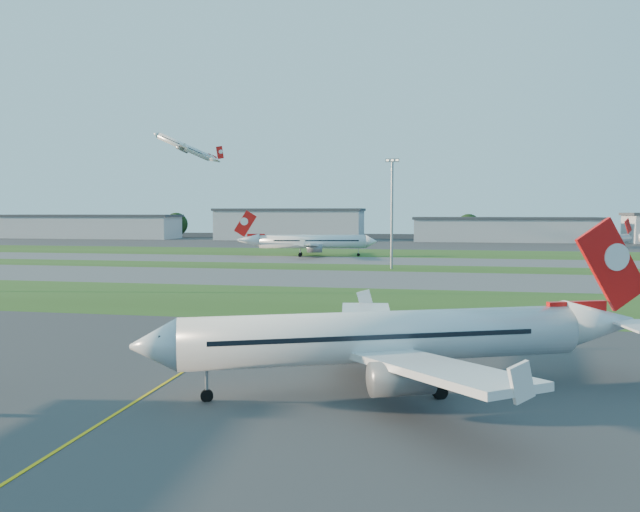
% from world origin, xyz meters
% --- Properties ---
extents(ground, '(700.00, 700.00, 0.00)m').
position_xyz_m(ground, '(0.00, 0.00, 0.00)').
color(ground, black).
rests_on(ground, ground).
extents(apron_near, '(300.00, 70.00, 0.01)m').
position_xyz_m(apron_near, '(0.00, 0.00, 0.01)').
color(apron_near, '#333335').
rests_on(apron_near, ground).
extents(grass_strip_a, '(300.00, 34.00, 0.01)m').
position_xyz_m(grass_strip_a, '(0.00, 52.00, 0.01)').
color(grass_strip_a, '#2B4717').
rests_on(grass_strip_a, ground).
extents(taxiway_a, '(300.00, 32.00, 0.01)m').
position_xyz_m(taxiway_a, '(0.00, 85.00, 0.01)').
color(taxiway_a, '#515154').
rests_on(taxiway_a, ground).
extents(grass_strip_b, '(300.00, 18.00, 0.01)m').
position_xyz_m(grass_strip_b, '(0.00, 110.00, 0.01)').
color(grass_strip_b, '#2B4717').
rests_on(grass_strip_b, ground).
extents(taxiway_b, '(300.00, 26.00, 0.01)m').
position_xyz_m(taxiway_b, '(0.00, 132.00, 0.01)').
color(taxiway_b, '#515154').
rests_on(taxiway_b, ground).
extents(grass_strip_c, '(300.00, 40.00, 0.01)m').
position_xyz_m(grass_strip_c, '(0.00, 165.00, 0.01)').
color(grass_strip_c, '#2B4717').
rests_on(grass_strip_c, ground).
extents(apron_far, '(400.00, 80.00, 0.01)m').
position_xyz_m(apron_far, '(0.00, 225.00, 0.01)').
color(apron_far, '#333335').
rests_on(apron_far, ground).
extents(yellow_line, '(0.25, 60.00, 0.02)m').
position_xyz_m(yellow_line, '(5.00, 0.00, 0.00)').
color(yellow_line, gold).
rests_on(yellow_line, ground).
extents(airliner_parked, '(34.86, 29.58, 11.48)m').
position_xyz_m(airliner_parked, '(22.10, 6.94, 4.03)').
color(airliner_parked, silver).
rests_on(airliner_parked, ground).
extents(airliner_taxiing, '(39.43, 33.12, 12.43)m').
position_xyz_m(airliner_taxiing, '(-11.99, 145.92, 4.37)').
color(airliner_taxiing, silver).
rests_on(airliner_taxiing, ground).
extents(airliner_departing, '(28.29, 23.74, 8.94)m').
position_xyz_m(airliner_departing, '(-79.73, 211.27, 40.81)').
color(airliner_departing, silver).
extents(mini_jet_near, '(21.62, 21.28, 9.48)m').
position_xyz_m(mini_jet_near, '(89.79, 215.03, 3.28)').
color(mini_jet_near, silver).
rests_on(mini_jet_near, ground).
extents(light_mast_centre, '(3.20, 0.70, 25.80)m').
position_xyz_m(light_mast_centre, '(15.00, 108.00, 14.81)').
color(light_mast_centre, gray).
rests_on(light_mast_centre, ground).
extents(hangar_far_west, '(91.80, 23.00, 12.20)m').
position_xyz_m(hangar_far_west, '(-150.00, 255.00, 6.14)').
color(hangar_far_west, '#95989C').
rests_on(hangar_far_west, ground).
extents(hangar_west, '(71.40, 23.00, 15.20)m').
position_xyz_m(hangar_west, '(-45.00, 255.00, 7.64)').
color(hangar_west, '#95989C').
rests_on(hangar_west, ground).
extents(hangar_east, '(81.60, 23.00, 11.20)m').
position_xyz_m(hangar_east, '(55.00, 255.00, 5.64)').
color(hangar_east, '#95989C').
rests_on(hangar_east, ground).
extents(tree_far_west, '(11.00, 11.00, 12.00)m').
position_xyz_m(tree_far_west, '(-190.00, 268.00, 6.49)').
color(tree_far_west, black).
rests_on(tree_far_west, ground).
extents(tree_west, '(12.10, 12.10, 13.20)m').
position_xyz_m(tree_west, '(-110.00, 270.00, 7.14)').
color(tree_west, black).
rests_on(tree_west, ground).
extents(tree_mid_west, '(9.90, 9.90, 10.80)m').
position_xyz_m(tree_mid_west, '(-20.00, 266.00, 5.84)').
color(tree_mid_west, black).
rests_on(tree_mid_west, ground).
extents(tree_mid_east, '(11.55, 11.55, 12.60)m').
position_xyz_m(tree_mid_east, '(40.00, 269.00, 6.81)').
color(tree_mid_east, black).
rests_on(tree_mid_east, ground).
extents(tree_east, '(10.45, 10.45, 11.40)m').
position_xyz_m(tree_east, '(115.00, 267.00, 6.16)').
color(tree_east, black).
rests_on(tree_east, ground).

